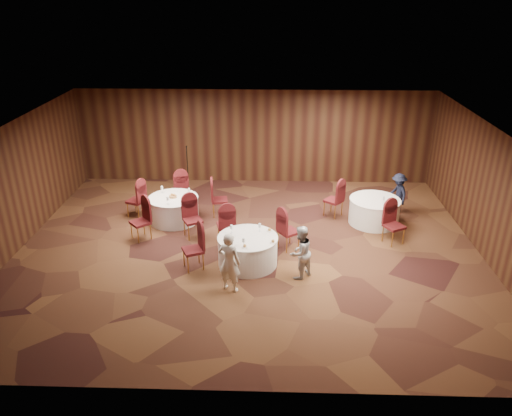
{
  "coord_description": "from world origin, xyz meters",
  "views": [
    {
      "loc": [
        0.59,
        -11.48,
        6.36
      ],
      "look_at": [
        0.2,
        0.2,
        1.1
      ],
      "focal_mm": 35.0,
      "sensor_mm": 36.0,
      "label": 1
    }
  ],
  "objects_px": {
    "table_right": "(374,211)",
    "man_c": "(398,193)",
    "mic_stand": "(188,180)",
    "woman_a": "(229,262)",
    "table_left": "(174,209)",
    "woman_b": "(300,252)",
    "table_main": "(248,250)"
  },
  "relations": [
    {
      "from": "table_left",
      "to": "table_main",
      "type": "bearing_deg",
      "value": -46.54
    },
    {
      "from": "woman_b",
      "to": "table_main",
      "type": "bearing_deg",
      "value": -69.92
    },
    {
      "from": "table_main",
      "to": "woman_b",
      "type": "distance_m",
      "value": 1.4
    },
    {
      "from": "table_right",
      "to": "woman_a",
      "type": "xyz_separation_m",
      "value": [
        -3.89,
        -3.62,
        0.35
      ]
    },
    {
      "from": "woman_a",
      "to": "woman_b",
      "type": "bearing_deg",
      "value": -138.57
    },
    {
      "from": "table_left",
      "to": "mic_stand",
      "type": "distance_m",
      "value": 2.11
    },
    {
      "from": "table_left",
      "to": "woman_b",
      "type": "height_order",
      "value": "woman_b"
    },
    {
      "from": "woman_a",
      "to": "woman_b",
      "type": "height_order",
      "value": "woman_a"
    },
    {
      "from": "mic_stand",
      "to": "woman_b",
      "type": "bearing_deg",
      "value": -55.94
    },
    {
      "from": "table_left",
      "to": "woman_a",
      "type": "bearing_deg",
      "value": -61.67
    },
    {
      "from": "woman_a",
      "to": "mic_stand",
      "type": "bearing_deg",
      "value": -51.29
    },
    {
      "from": "mic_stand",
      "to": "man_c",
      "type": "bearing_deg",
      "value": -10.77
    },
    {
      "from": "table_right",
      "to": "woman_a",
      "type": "relative_size",
      "value": 1.01
    },
    {
      "from": "woman_a",
      "to": "man_c",
      "type": "relative_size",
      "value": 1.18
    },
    {
      "from": "table_left",
      "to": "woman_b",
      "type": "bearing_deg",
      "value": -40.07
    },
    {
      "from": "table_main",
      "to": "woman_a",
      "type": "xyz_separation_m",
      "value": [
        -0.35,
        -1.17,
        0.35
      ]
    },
    {
      "from": "table_main",
      "to": "man_c",
      "type": "height_order",
      "value": "man_c"
    },
    {
      "from": "mic_stand",
      "to": "woman_b",
      "type": "relative_size",
      "value": 1.23
    },
    {
      "from": "woman_b",
      "to": "woman_a",
      "type": "bearing_deg",
      "value": -25.0
    },
    {
      "from": "mic_stand",
      "to": "woman_a",
      "type": "xyz_separation_m",
      "value": [
        1.83,
        -5.67,
        0.25
      ]
    },
    {
      "from": "table_left",
      "to": "table_right",
      "type": "xyz_separation_m",
      "value": [
        5.81,
        0.06,
        0.0
      ]
    },
    {
      "from": "table_right",
      "to": "man_c",
      "type": "height_order",
      "value": "man_c"
    },
    {
      "from": "table_main",
      "to": "table_left",
      "type": "distance_m",
      "value": 3.3
    },
    {
      "from": "table_main",
      "to": "table_right",
      "type": "bearing_deg",
      "value": 34.78
    },
    {
      "from": "table_main",
      "to": "woman_b",
      "type": "relative_size",
      "value": 1.12
    },
    {
      "from": "woman_b",
      "to": "table_right",
      "type": "bearing_deg",
      "value": -172.68
    },
    {
      "from": "table_left",
      "to": "table_right",
      "type": "distance_m",
      "value": 5.81
    },
    {
      "from": "table_main",
      "to": "man_c",
      "type": "relative_size",
      "value": 1.21
    },
    {
      "from": "table_left",
      "to": "woman_b",
      "type": "relative_size",
      "value": 1.1
    },
    {
      "from": "table_left",
      "to": "man_c",
      "type": "xyz_separation_m",
      "value": [
        6.65,
        0.86,
        0.24
      ]
    },
    {
      "from": "table_right",
      "to": "man_c",
      "type": "relative_size",
      "value": 1.18
    },
    {
      "from": "table_right",
      "to": "woman_b",
      "type": "bearing_deg",
      "value": -127.11
    }
  ]
}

